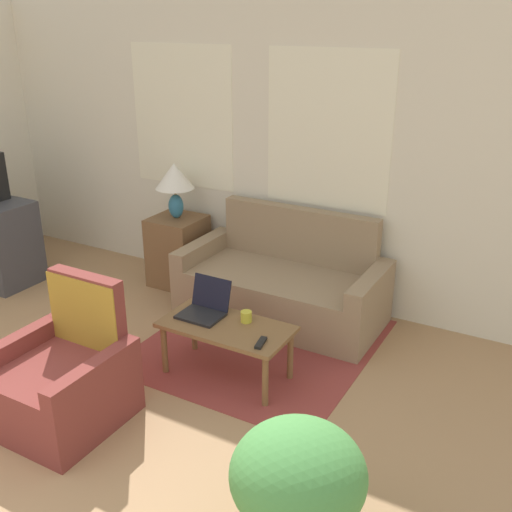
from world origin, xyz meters
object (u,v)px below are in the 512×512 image
(cup_navy, at_px, (246,317))
(potted_plant, at_px, (298,479))
(armchair, at_px, (65,380))
(laptop, at_px, (205,307))
(couch, at_px, (284,286))
(tv_remote, at_px, (261,343))
(table_lamp, at_px, (175,180))
(coffee_table, at_px, (226,331))

(cup_navy, distance_m, potted_plant, 1.60)
(armchair, height_order, laptop, armchair)
(couch, xyz_separation_m, cup_navy, (0.18, -0.95, 0.18))
(armchair, height_order, tv_remote, armchair)
(couch, distance_m, table_lamp, 1.41)
(laptop, bearing_deg, coffee_table, -16.56)
(armchair, distance_m, cup_navy, 1.28)
(coffee_table, bearing_deg, laptop, 163.44)
(armchair, xyz_separation_m, tv_remote, (0.99, 0.79, 0.16))
(cup_navy, relative_size, potted_plant, 0.12)
(armchair, bearing_deg, laptop, 66.30)
(armchair, height_order, table_lamp, table_lamp)
(armchair, height_order, coffee_table, armchair)
(coffee_table, bearing_deg, potted_plant, -45.79)
(couch, relative_size, cup_navy, 21.47)
(laptop, relative_size, potted_plant, 0.45)
(cup_navy, bearing_deg, potted_plant, -51.11)
(couch, bearing_deg, potted_plant, -61.76)
(armchair, bearing_deg, tv_remote, 38.68)
(couch, xyz_separation_m, laptop, (-0.14, -1.00, 0.20))
(armchair, relative_size, potted_plant, 1.30)
(laptop, bearing_deg, cup_navy, 7.83)
(coffee_table, distance_m, potted_plant, 1.58)
(tv_remote, bearing_deg, potted_plant, -53.26)
(table_lamp, xyz_separation_m, coffee_table, (1.26, -1.15, -0.67))
(armchair, bearing_deg, coffee_table, 54.30)
(laptop, bearing_deg, table_lamp, 133.77)
(laptop, distance_m, potted_plant, 1.79)
(armchair, xyz_separation_m, coffee_table, (0.65, 0.91, 0.09))
(couch, relative_size, laptop, 5.53)
(armchair, relative_size, cup_navy, 11.27)
(couch, distance_m, laptop, 1.03)
(armchair, xyz_separation_m, cup_navy, (0.75, 1.02, 0.19))
(table_lamp, height_order, coffee_table, table_lamp)
(armchair, distance_m, coffee_table, 1.12)
(coffee_table, distance_m, laptop, 0.26)
(armchair, bearing_deg, cup_navy, 53.62)
(couch, distance_m, armchair, 2.05)
(table_lamp, height_order, laptop, table_lamp)
(coffee_table, relative_size, potted_plant, 1.34)
(table_lamp, xyz_separation_m, potted_plant, (2.36, -2.28, -0.60))
(table_lamp, bearing_deg, armchair, -73.41)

